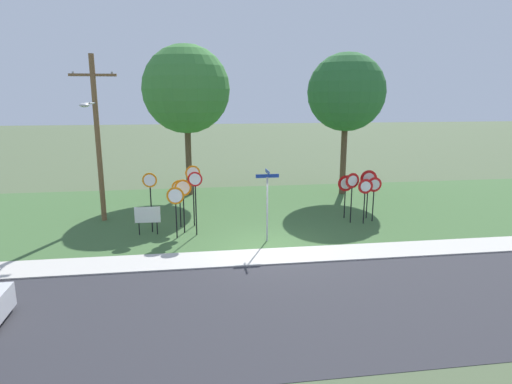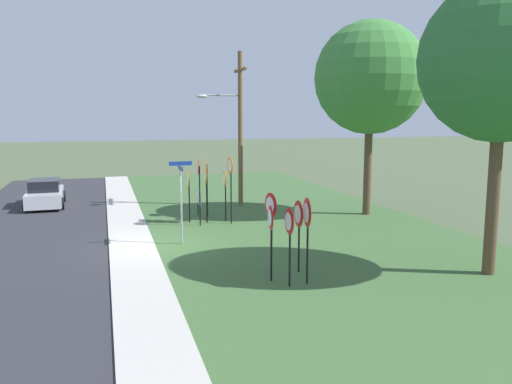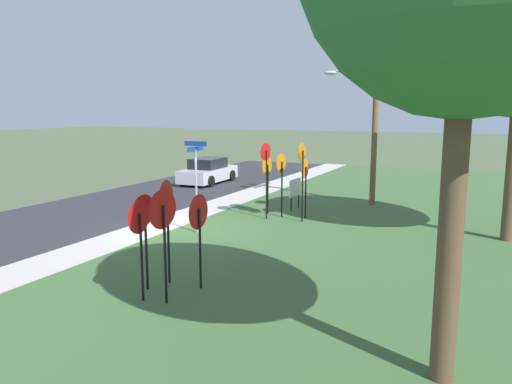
% 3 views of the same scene
% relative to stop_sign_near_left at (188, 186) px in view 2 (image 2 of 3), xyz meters
% --- Properties ---
extents(ground_plane, '(160.00, 160.00, 0.00)m').
position_rel_stop_sign_near_left_xyz_m(ground_plane, '(3.69, -1.81, -1.66)').
color(ground_plane, '#4C5B3D').
extents(road_asphalt, '(44.00, 6.40, 0.01)m').
position_rel_stop_sign_near_left_xyz_m(road_asphalt, '(3.69, -6.61, -1.65)').
color(road_asphalt, '#2D2D33').
rests_on(road_asphalt, ground_plane).
extents(sidewalk_strip, '(44.00, 1.60, 0.06)m').
position_rel_stop_sign_near_left_xyz_m(sidewalk_strip, '(3.69, -2.61, -1.63)').
color(sidewalk_strip, '#BCB7AD').
rests_on(sidewalk_strip, ground_plane).
extents(grass_median, '(44.00, 12.00, 0.04)m').
position_rel_stop_sign_near_left_xyz_m(grass_median, '(3.69, 4.19, -1.64)').
color(grass_median, '#3D6033').
rests_on(grass_median, ground_plane).
extents(stop_sign_near_left, '(0.74, 0.11, 2.23)m').
position_rel_stop_sign_near_left_xyz_m(stop_sign_near_left, '(0.00, 0.00, 0.00)').
color(stop_sign_near_left, black).
rests_on(stop_sign_near_left, grass_median).
extents(stop_sign_near_right, '(0.73, 0.11, 2.41)m').
position_rel_stop_sign_near_left_xyz_m(stop_sign_near_right, '(0.30, 0.71, 0.13)').
color(stop_sign_near_right, black).
rests_on(stop_sign_near_right, grass_median).
extents(stop_sign_far_left, '(0.68, 0.12, 2.86)m').
position_rel_stop_sign_near_left_xyz_m(stop_sign_far_left, '(0.74, 1.69, 0.44)').
color(stop_sign_far_left, black).
rests_on(stop_sign_far_left, grass_median).
extents(stop_sign_far_center, '(0.64, 0.12, 2.69)m').
position_rel_stop_sign_near_left_xyz_m(stop_sign_far_center, '(-1.12, 1.01, 0.30)').
color(stop_sign_far_center, black).
rests_on(stop_sign_far_center, grass_median).
extents(stop_sign_far_right, '(0.70, 0.09, 2.22)m').
position_rel_stop_sign_near_left_xyz_m(stop_sign_far_right, '(0.11, 1.59, -0.02)').
color(stop_sign_far_right, black).
rests_on(stop_sign_far_right, grass_median).
extents(stop_sign_center_tall, '(0.63, 0.13, 2.80)m').
position_rel_stop_sign_near_left_xyz_m(stop_sign_center_tall, '(0.83, 0.32, 0.38)').
color(stop_sign_center_tall, black).
rests_on(stop_sign_center_tall, grass_median).
extents(yield_sign_near_left, '(0.72, 0.16, 2.43)m').
position_rel_stop_sign_near_left_xyz_m(yield_sign_near_left, '(8.12, 1.11, 0.19)').
color(yield_sign_near_left, black).
rests_on(yield_sign_near_left, grass_median).
extents(yield_sign_near_right, '(0.71, 0.12, 2.17)m').
position_rel_stop_sign_near_left_xyz_m(yield_sign_near_right, '(8.69, 0.91, -0.02)').
color(yield_sign_near_right, black).
rests_on(yield_sign_near_right, grass_median).
extents(yield_sign_far_left, '(0.72, 0.10, 2.17)m').
position_rel_stop_sign_near_left_xyz_m(yield_sign_far_left, '(9.28, 1.25, -0.01)').
color(yield_sign_far_left, black).
rests_on(yield_sign_far_left, grass_median).
extents(yield_sign_far_right, '(0.80, 0.10, 2.16)m').
position_rel_stop_sign_near_left_xyz_m(yield_sign_far_right, '(8.11, 1.96, -0.02)').
color(yield_sign_far_right, black).
rests_on(yield_sign_far_right, grass_median).
extents(yield_sign_center, '(0.82, 0.13, 2.42)m').
position_rel_stop_sign_near_left_xyz_m(yield_sign_center, '(9.20, 1.79, 0.19)').
color(yield_sign_center, black).
rests_on(yield_sign_center, grass_median).
extents(street_name_post, '(0.96, 0.82, 3.01)m').
position_rel_stop_sign_near_left_xyz_m(street_name_post, '(3.74, -0.85, 0.17)').
color(street_name_post, '#9EA0A8').
rests_on(street_name_post, grass_median).
extents(utility_pole, '(2.10, 2.37, 7.79)m').
position_rel_stop_sign_near_left_xyz_m(utility_pole, '(-3.63, 3.12, 2.62)').
color(utility_pole, brown).
rests_on(utility_pole, grass_median).
extents(notice_board, '(1.10, 0.08, 1.25)m').
position_rel_stop_sign_near_left_xyz_m(notice_board, '(-1.26, 0.68, -0.79)').
color(notice_board, black).
rests_on(notice_board, grass_median).
extents(oak_tree_left, '(5.14, 5.14, 8.89)m').
position_rel_stop_sign_near_left_xyz_m(oak_tree_left, '(0.46, 8.35, 4.68)').
color(oak_tree_left, brown).
rests_on(oak_tree_left, grass_median).
extents(oak_tree_right, '(4.61, 4.61, 8.46)m').
position_rel_stop_sign_near_left_xyz_m(oak_tree_right, '(9.85, 7.30, 4.51)').
color(oak_tree_right, brown).
rests_on(oak_tree_right, grass_median).
extents(parked_hatchback_near, '(4.17, 2.02, 1.39)m').
position_rel_stop_sign_near_left_xyz_m(parked_hatchback_near, '(-6.33, -6.45, -1.01)').
color(parked_hatchback_near, silver).
rests_on(parked_hatchback_near, road_asphalt).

